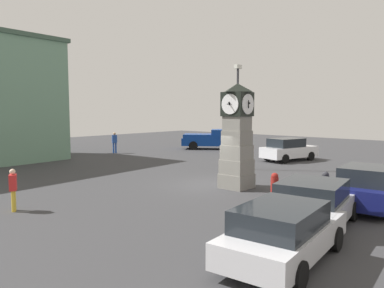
{
  "coord_description": "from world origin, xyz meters",
  "views": [
    {
      "loc": [
        -14.24,
        -11.18,
        3.71
      ],
      "look_at": [
        0.1,
        1.54,
        1.94
      ],
      "focal_mm": 35.0,
      "sensor_mm": 36.0,
      "label": 1
    }
  ],
  "objects_px": {
    "bollard_mid_row": "(325,183)",
    "street_lamp_far_side": "(237,110)",
    "car_by_building": "(368,187)",
    "pedestrian_near_bench": "(13,187)",
    "clock_tower": "(237,138)",
    "car_far_lot": "(288,149)",
    "pickup_truck": "(212,139)",
    "car_navy_sedan": "(284,232)",
    "pedestrian_by_cars": "(115,141)",
    "bollard_end_row": "(275,187)",
    "bollard_far_row": "(299,189)",
    "bollard_near_tower": "(343,179)",
    "car_near_tower": "(314,203)"
  },
  "relations": [
    {
      "from": "pickup_truck",
      "to": "street_lamp_far_side",
      "type": "distance_m",
      "value": 12.33
    },
    {
      "from": "car_near_tower",
      "to": "car_navy_sedan",
      "type": "bearing_deg",
      "value": -168.9
    },
    {
      "from": "bollard_far_row",
      "to": "car_navy_sedan",
      "type": "xyz_separation_m",
      "value": [
        -6.29,
        -2.6,
        0.32
      ]
    },
    {
      "from": "clock_tower",
      "to": "car_near_tower",
      "type": "xyz_separation_m",
      "value": [
        -3.23,
        -5.2,
        -1.61
      ]
    },
    {
      "from": "bollard_mid_row",
      "to": "bollard_far_row",
      "type": "distance_m",
      "value": 1.6
    },
    {
      "from": "bollard_far_row",
      "to": "pedestrian_near_bench",
      "type": "relative_size",
      "value": 0.53
    },
    {
      "from": "clock_tower",
      "to": "car_navy_sedan",
      "type": "xyz_separation_m",
      "value": [
        -6.36,
        -5.82,
        -1.63
      ]
    },
    {
      "from": "car_by_building",
      "to": "pedestrian_near_bench",
      "type": "xyz_separation_m",
      "value": [
        -8.9,
        9.57,
        0.07
      ]
    },
    {
      "from": "bollard_near_tower",
      "to": "car_by_building",
      "type": "bearing_deg",
      "value": -143.61
    },
    {
      "from": "bollard_near_tower",
      "to": "car_by_building",
      "type": "xyz_separation_m",
      "value": [
        -2.35,
        -1.73,
        0.24
      ]
    },
    {
      "from": "bollard_near_tower",
      "to": "pickup_truck",
      "type": "distance_m",
      "value": 19.06
    },
    {
      "from": "pedestrian_near_bench",
      "to": "pedestrian_by_cars",
      "type": "height_order",
      "value": "pedestrian_by_cars"
    },
    {
      "from": "clock_tower",
      "to": "pedestrian_near_bench",
      "type": "distance_m",
      "value": 9.67
    },
    {
      "from": "car_far_lot",
      "to": "pickup_truck",
      "type": "height_order",
      "value": "pickup_truck"
    },
    {
      "from": "bollard_far_row",
      "to": "pedestrian_near_bench",
      "type": "distance_m",
      "value": 11.17
    },
    {
      "from": "pickup_truck",
      "to": "street_lamp_far_side",
      "type": "relative_size",
      "value": 0.88
    },
    {
      "from": "bollard_near_tower",
      "to": "car_near_tower",
      "type": "relative_size",
      "value": 0.27
    },
    {
      "from": "bollard_end_row",
      "to": "car_by_building",
      "type": "xyz_separation_m",
      "value": [
        1.26,
        -3.17,
        0.22
      ]
    },
    {
      "from": "bollard_mid_row",
      "to": "car_far_lot",
      "type": "distance_m",
      "value": 10.94
    },
    {
      "from": "clock_tower",
      "to": "car_by_building",
      "type": "height_order",
      "value": "clock_tower"
    },
    {
      "from": "car_near_tower",
      "to": "pickup_truck",
      "type": "bearing_deg",
      "value": 46.41
    },
    {
      "from": "car_far_lot",
      "to": "car_navy_sedan",
      "type": "bearing_deg",
      "value": -153.15
    },
    {
      "from": "car_navy_sedan",
      "to": "street_lamp_far_side",
      "type": "relative_size",
      "value": 0.7
    },
    {
      "from": "car_near_tower",
      "to": "street_lamp_far_side",
      "type": "height_order",
      "value": "street_lamp_far_side"
    },
    {
      "from": "pedestrian_near_bench",
      "to": "street_lamp_far_side",
      "type": "height_order",
      "value": "street_lamp_far_side"
    },
    {
      "from": "clock_tower",
      "to": "car_far_lot",
      "type": "bearing_deg",
      "value": 14.31
    },
    {
      "from": "car_far_lot",
      "to": "clock_tower",
      "type": "bearing_deg",
      "value": -165.69
    },
    {
      "from": "bollard_mid_row",
      "to": "pedestrian_near_bench",
      "type": "bearing_deg",
      "value": 144.01
    },
    {
      "from": "car_navy_sedan",
      "to": "pedestrian_near_bench",
      "type": "distance_m",
      "value": 9.87
    },
    {
      "from": "bollard_mid_row",
      "to": "pedestrian_near_bench",
      "type": "xyz_separation_m",
      "value": [
        -10.24,
        7.44,
        0.37
      ]
    },
    {
      "from": "car_far_lot",
      "to": "pedestrian_by_cars",
      "type": "bearing_deg",
      "value": 112.49
    },
    {
      "from": "car_by_building",
      "to": "pedestrian_by_cars",
      "type": "bearing_deg",
      "value": 77.72
    },
    {
      "from": "car_navy_sedan",
      "to": "car_by_building",
      "type": "height_order",
      "value": "car_by_building"
    },
    {
      "from": "bollard_far_row",
      "to": "pickup_truck",
      "type": "height_order",
      "value": "pickup_truck"
    },
    {
      "from": "bollard_mid_row",
      "to": "pedestrian_by_cars",
      "type": "height_order",
      "value": "pedestrian_by_cars"
    },
    {
      "from": "bollard_mid_row",
      "to": "car_by_building",
      "type": "xyz_separation_m",
      "value": [
        -1.34,
        -2.13,
        0.3
      ]
    },
    {
      "from": "bollard_mid_row",
      "to": "car_navy_sedan",
      "type": "xyz_separation_m",
      "value": [
        -7.8,
        -2.12,
        0.22
      ]
    },
    {
      "from": "pedestrian_near_bench",
      "to": "street_lamp_far_side",
      "type": "bearing_deg",
      "value": -2.43
    },
    {
      "from": "bollard_near_tower",
      "to": "bollard_end_row",
      "type": "xyz_separation_m",
      "value": [
        -3.61,
        1.44,
        0.02
      ]
    },
    {
      "from": "car_near_tower",
      "to": "bollard_mid_row",
      "type": "bearing_deg",
      "value": 17.86
    },
    {
      "from": "bollard_far_row",
      "to": "car_far_lot",
      "type": "height_order",
      "value": "car_far_lot"
    },
    {
      "from": "bollard_mid_row",
      "to": "street_lamp_far_side",
      "type": "distance_m",
      "value": 8.21
    },
    {
      "from": "pedestrian_by_cars",
      "to": "bollard_mid_row",
      "type": "bearing_deg",
      "value": -99.82
    },
    {
      "from": "bollard_far_row",
      "to": "pedestrian_by_cars",
      "type": "distance_m",
      "value": 19.8
    },
    {
      "from": "clock_tower",
      "to": "bollard_mid_row",
      "type": "xyz_separation_m",
      "value": [
        1.45,
        -3.7,
        -1.86
      ]
    },
    {
      "from": "bollard_far_row",
      "to": "street_lamp_far_side",
      "type": "bearing_deg",
      "value": 53.78
    },
    {
      "from": "clock_tower",
      "to": "pedestrian_by_cars",
      "type": "xyz_separation_m",
      "value": [
        4.85,
        15.96,
        -1.34
      ]
    },
    {
      "from": "street_lamp_far_side",
      "to": "clock_tower",
      "type": "bearing_deg",
      "value": -145.45
    },
    {
      "from": "bollard_near_tower",
      "to": "pickup_truck",
      "type": "height_order",
      "value": "pickup_truck"
    },
    {
      "from": "pedestrian_by_cars",
      "to": "car_navy_sedan",
      "type": "bearing_deg",
      "value": -117.23
    }
  ]
}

